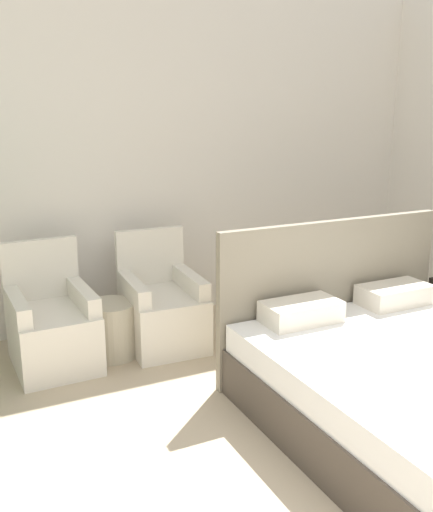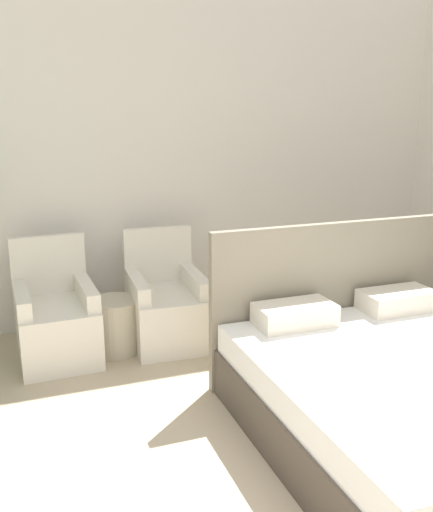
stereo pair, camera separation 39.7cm
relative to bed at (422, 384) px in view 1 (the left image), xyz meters
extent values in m
cube|color=silver|center=(-1.00, 2.50, 1.18)|extent=(10.00, 0.06, 2.90)
cube|color=#4C4238|center=(0.00, -0.08, -0.12)|extent=(1.78, 1.92, 0.31)
cube|color=gray|center=(0.00, 0.91, 0.28)|extent=(1.82, 0.06, 1.10)
cube|color=silver|center=(-0.40, 0.70, 0.29)|extent=(0.51, 0.28, 0.14)
cube|color=silver|center=(0.40, 0.70, 0.29)|extent=(0.51, 0.28, 0.14)
cube|color=silver|center=(-1.82, 1.80, -0.06)|extent=(0.59, 0.73, 0.43)
cube|color=silver|center=(-1.83, 2.13, 0.39)|extent=(0.57, 0.08, 0.46)
cube|color=silver|center=(-2.06, 1.79, 0.23)|extent=(0.12, 0.64, 0.14)
cube|color=silver|center=(-1.59, 1.81, 0.23)|extent=(0.12, 0.64, 0.14)
cube|color=silver|center=(-0.96, 1.80, -0.06)|extent=(0.60, 0.73, 0.43)
cube|color=silver|center=(-0.94, 2.13, 0.39)|extent=(0.57, 0.09, 0.46)
cube|color=silver|center=(-1.19, 1.81, 0.23)|extent=(0.13, 0.64, 0.14)
cube|color=silver|center=(-0.72, 1.79, 0.23)|extent=(0.13, 0.64, 0.14)
cylinder|color=#B7AD93|center=(-1.39, 1.79, -0.06)|extent=(0.40, 0.40, 0.43)
camera|label=1|loc=(-2.45, -2.24, 1.61)|focal=40.00mm
camera|label=2|loc=(-2.09, -2.39, 1.61)|focal=40.00mm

